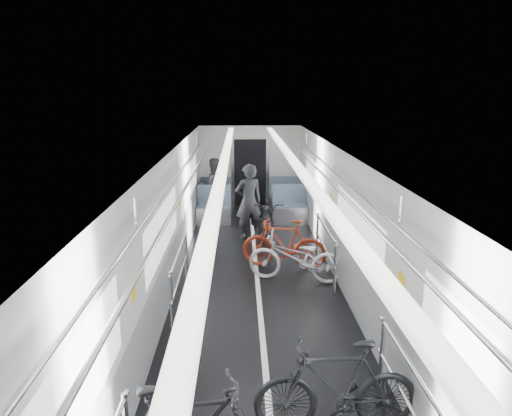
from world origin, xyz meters
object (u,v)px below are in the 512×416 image
Objects in this scene: bike_right_near at (337,387)px; bike_aisle at (267,219)px; bike_right_mid at (296,258)px; bike_right_far at (284,244)px; person_standing at (249,202)px; person_seated at (214,187)px.

bike_right_near reaches higher than bike_aisle.
bike_right_far is at bearing -152.52° from bike_right_mid.
bike_right_near is 3.80m from bike_right_mid.
bike_right_far is 1.80m from bike_aisle.
bike_right_near reaches higher than bike_right_mid.
bike_right_near is 0.91× the size of bike_aisle.
bike_right_mid is at bearing 178.27° from bike_right_near.
person_standing is (-0.82, 2.54, 0.43)m from bike_right_mid.
bike_right_mid is 1.05× the size of bike_right_far.
person_seated reaches higher than bike_right_near.
bike_right_mid is (0.04, 3.80, -0.05)m from bike_right_near.
bike_right_near is 1.06× the size of person_seated.
person_standing is (-0.66, 1.88, 0.39)m from bike_right_far.
bike_right_near is 6.40m from person_standing.
bike_right_mid is at bearing 26.46° from bike_right_far.
person_standing is at bearing 97.65° from person_seated.
bike_aisle is at bearing -177.97° from bike_right_near.
person_standing is at bearing 165.61° from bike_aisle.
person_standing is at bearing -147.90° from bike_right_far.
person_seated is at bearing -169.68° from bike_right_near.
person_standing reaches higher than person_seated.
person_seated is at bearing -145.38° from bike_right_far.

